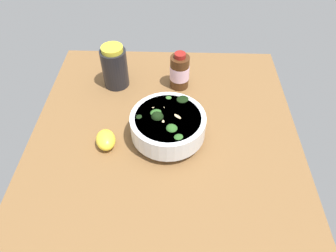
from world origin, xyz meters
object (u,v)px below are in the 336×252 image
object	(u,v)px
bottle_short	(115,67)
bowl_of_broccoli	(168,124)
lemon_wedge	(106,140)
bottle_tall	(180,72)

from	to	relation	value
bottle_short	bowl_of_broccoli	bearing A→B (deg)	-52.44
lemon_wedge	bottle_short	xyz separation A→B (cm)	(-0.81, 23.10, 4.17)
bowl_of_broccoli	lemon_wedge	xyz separation A→B (cm)	(-14.65, -2.99, -2.64)
bottle_tall	lemon_wedge	bearing A→B (deg)	-127.03
lemon_wedge	bottle_tall	size ratio (longest dim) A/B	0.57
bowl_of_broccoli	lemon_wedge	bearing A→B (deg)	-168.45
bowl_of_broccoli	bottle_tall	size ratio (longest dim) A/B	1.64
bottle_tall	bottle_short	size ratio (longest dim) A/B	0.88
bowl_of_broccoli	bottle_tall	bearing A→B (deg)	82.53
bowl_of_broccoli	bottle_short	xyz separation A→B (cm)	(-15.46, 20.10, 1.53)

